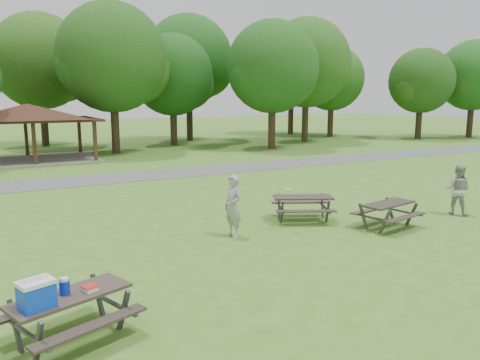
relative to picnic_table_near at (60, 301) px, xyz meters
name	(u,v)px	position (x,y,z in m)	size (l,w,h in m)	color
ground	(279,252)	(5.98, 2.27, -0.81)	(160.00, 160.00, 0.00)	#3F6F1F
asphalt_path	(132,177)	(5.98, 16.27, -0.80)	(120.00, 3.20, 0.02)	#4E4E50
pavilion	(28,114)	(1.98, 26.27, 2.25)	(8.60, 7.01, 3.76)	#322012
tree_row_e	(113,61)	(8.07, 27.29, 5.97)	(8.40, 8.00, 11.02)	#2E2014
tree_row_f	(173,77)	(14.06, 30.79, 5.03)	(7.35, 7.00, 9.55)	#312115
tree_row_g	(273,70)	(20.07, 24.29, 5.52)	(7.77, 7.40, 10.25)	#311F15
tree_row_h	(307,66)	(26.08, 27.79, 6.22)	(8.61, 8.20, 11.37)	#322416
tree_row_i	(332,80)	(32.06, 31.29, 5.10)	(7.14, 6.80, 9.52)	#312216
tree_row_j	(422,83)	(38.05, 24.79, 4.75)	(6.72, 6.40, 8.96)	black
tree_deep_b	(41,64)	(4.07, 35.29, 6.08)	(8.40, 8.00, 11.13)	black
tree_deep_c	(189,62)	(17.08, 34.29, 6.64)	(8.82, 8.40, 11.90)	black
tree_deep_d	(292,71)	(30.07, 35.79, 6.22)	(8.40, 8.00, 11.27)	#301E15
tree_flank_right	(474,77)	(44.06, 23.29, 5.35)	(7.56, 7.20, 9.97)	black
picnic_table_near	(60,301)	(0.00, 0.00, 0.00)	(2.44, 2.19, 1.41)	#312923
picnic_table_middle	(303,202)	(8.56, 4.67, -0.17)	(2.51, 2.34, 0.87)	#2D2520
picnic_table_far	(388,209)	(10.45, 2.61, -0.19)	(2.17, 1.86, 0.84)	black
frisbee_in_flight	(289,189)	(7.34, 3.80, 0.56)	(0.26, 0.26, 0.02)	yellow
frisbee_thrower	(233,206)	(5.54, 4.12, 0.15)	(0.70, 0.46, 1.91)	#9C9C9F
frisbee_catcher	(458,190)	(13.92, 2.63, 0.10)	(0.88, 0.69, 1.82)	#9D9D9F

